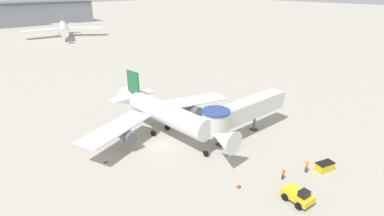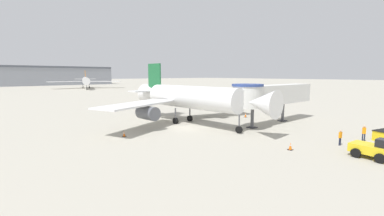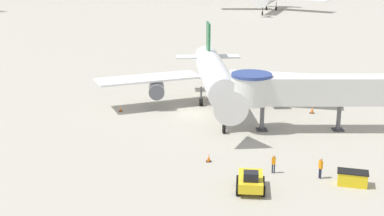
{
  "view_description": "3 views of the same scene",
  "coord_description": "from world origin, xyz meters",
  "px_view_note": "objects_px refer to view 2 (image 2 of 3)",
  "views": [
    {
      "loc": [
        -22.5,
        -33.24,
        22.55
      ],
      "look_at": [
        4.84,
        -1.74,
        5.34
      ],
      "focal_mm": 28.0,
      "sensor_mm": 36.0,
      "label": 1
    },
    {
      "loc": [
        -21.84,
        -26.37,
        7.22
      ],
      "look_at": [
        2.78,
        1.71,
        2.36
      ],
      "focal_mm": 24.0,
      "sensor_mm": 36.0,
      "label": 2
    },
    {
      "loc": [
        -0.57,
        -58.34,
        17.71
      ],
      "look_at": [
        -0.22,
        -5.44,
        2.26
      ],
      "focal_mm": 50.0,
      "sensor_mm": 36.0,
      "label": 3
    }
  ],
  "objects_px": {
    "jet_bridge": "(270,95)",
    "pushback_tug_yellow": "(374,149)",
    "service_container_yellow": "(384,135)",
    "traffic_cone_starboard_wing": "(246,115)",
    "ground_crew_marshaller": "(340,137)",
    "ground_crew_wing_walker": "(364,132)",
    "traffic_cone_port_wing": "(124,134)",
    "main_airplane": "(189,98)",
    "traffic_cone_near_nose": "(290,146)",
    "background_jet_orange_tail": "(86,80)"
  },
  "relations": [
    {
      "from": "jet_bridge",
      "to": "pushback_tug_yellow",
      "type": "xyz_separation_m",
      "value": [
        -6.9,
        -14.62,
        -3.51
      ]
    },
    {
      "from": "service_container_yellow",
      "to": "traffic_cone_starboard_wing",
      "type": "height_order",
      "value": "service_container_yellow"
    },
    {
      "from": "traffic_cone_starboard_wing",
      "to": "ground_crew_marshaller",
      "type": "xyz_separation_m",
      "value": [
        -7.09,
        -17.24,
        0.55
      ]
    },
    {
      "from": "pushback_tug_yellow",
      "to": "ground_crew_wing_walker",
      "type": "bearing_deg",
      "value": 27.56
    },
    {
      "from": "traffic_cone_port_wing",
      "to": "traffic_cone_starboard_wing",
      "type": "bearing_deg",
      "value": -2.23
    },
    {
      "from": "main_airplane",
      "to": "traffic_cone_starboard_wing",
      "type": "xyz_separation_m",
      "value": [
        11.09,
        -1.85,
        -3.46
      ]
    },
    {
      "from": "jet_bridge",
      "to": "service_container_yellow",
      "type": "distance_m",
      "value": 14.15
    },
    {
      "from": "traffic_cone_starboard_wing",
      "to": "ground_crew_marshaller",
      "type": "bearing_deg",
      "value": -112.36
    },
    {
      "from": "main_airplane",
      "to": "ground_crew_marshaller",
      "type": "height_order",
      "value": "main_airplane"
    },
    {
      "from": "main_airplane",
      "to": "traffic_cone_near_nose",
      "type": "relative_size",
      "value": 39.14
    },
    {
      "from": "pushback_tug_yellow",
      "to": "background_jet_orange_tail",
      "type": "bearing_deg",
      "value": 86.96
    },
    {
      "from": "background_jet_orange_tail",
      "to": "main_airplane",
      "type": "bearing_deg",
      "value": -83.46
    },
    {
      "from": "traffic_cone_near_nose",
      "to": "traffic_cone_port_wing",
      "type": "xyz_separation_m",
      "value": [
        -9.63,
        15.54,
        -0.02
      ]
    },
    {
      "from": "main_airplane",
      "to": "traffic_cone_near_nose",
      "type": "xyz_separation_m",
      "value": [
        -1.31,
        -16.53,
        -3.5
      ]
    },
    {
      "from": "traffic_cone_near_nose",
      "to": "ground_crew_wing_walker",
      "type": "height_order",
      "value": "ground_crew_wing_walker"
    },
    {
      "from": "ground_crew_marshaller",
      "to": "service_container_yellow",
      "type": "bearing_deg",
      "value": -7.13
    },
    {
      "from": "jet_bridge",
      "to": "ground_crew_marshaller",
      "type": "bearing_deg",
      "value": -112.01
    },
    {
      "from": "jet_bridge",
      "to": "traffic_cone_near_nose",
      "type": "bearing_deg",
      "value": -138.65
    },
    {
      "from": "traffic_cone_starboard_wing",
      "to": "traffic_cone_near_nose",
      "type": "height_order",
      "value": "traffic_cone_starboard_wing"
    },
    {
      "from": "ground_crew_marshaller",
      "to": "jet_bridge",
      "type": "bearing_deg",
      "value": 82.93
    },
    {
      "from": "pushback_tug_yellow",
      "to": "traffic_cone_port_wing",
      "type": "relative_size",
      "value": 5.15
    },
    {
      "from": "ground_crew_wing_walker",
      "to": "pushback_tug_yellow",
      "type": "bearing_deg",
      "value": 92.03
    },
    {
      "from": "ground_crew_marshaller",
      "to": "traffic_cone_starboard_wing",
      "type": "bearing_deg",
      "value": 82.97
    },
    {
      "from": "pushback_tug_yellow",
      "to": "traffic_cone_port_wing",
      "type": "xyz_separation_m",
      "value": [
        -12.63,
        21.55,
        -0.5
      ]
    },
    {
      "from": "service_container_yellow",
      "to": "traffic_cone_starboard_wing",
      "type": "xyz_separation_m",
      "value": [
        1.22,
        19.67,
        -0.2
      ]
    },
    {
      "from": "traffic_cone_starboard_wing",
      "to": "ground_crew_wing_walker",
      "type": "bearing_deg",
      "value": -100.66
    },
    {
      "from": "ground_crew_marshaller",
      "to": "ground_crew_wing_walker",
      "type": "distance_m",
      "value": 3.8
    },
    {
      "from": "pushback_tug_yellow",
      "to": "background_jet_orange_tail",
      "type": "height_order",
      "value": "background_jet_orange_tail"
    },
    {
      "from": "service_container_yellow",
      "to": "background_jet_orange_tail",
      "type": "xyz_separation_m",
      "value": [
        12.69,
        130.65,
        3.62
      ]
    },
    {
      "from": "traffic_cone_port_wing",
      "to": "background_jet_orange_tail",
      "type": "height_order",
      "value": "background_jet_orange_tail"
    },
    {
      "from": "main_airplane",
      "to": "service_container_yellow",
      "type": "relative_size",
      "value": 10.68
    },
    {
      "from": "service_container_yellow",
      "to": "background_jet_orange_tail",
      "type": "bearing_deg",
      "value": 84.45
    },
    {
      "from": "ground_crew_marshaller",
      "to": "background_jet_orange_tail",
      "type": "bearing_deg",
      "value": 97.09
    },
    {
      "from": "ground_crew_wing_walker",
      "to": "traffic_cone_port_wing",
      "type": "bearing_deg",
      "value": 24.48
    },
    {
      "from": "jet_bridge",
      "to": "traffic_cone_port_wing",
      "type": "xyz_separation_m",
      "value": [
        -19.53,
        6.94,
        -4.01
      ]
    },
    {
      "from": "traffic_cone_port_wing",
      "to": "jet_bridge",
      "type": "bearing_deg",
      "value": -19.55
    },
    {
      "from": "jet_bridge",
      "to": "traffic_cone_starboard_wing",
      "type": "xyz_separation_m",
      "value": [
        2.49,
        6.08,
        -3.95
      ]
    },
    {
      "from": "traffic_cone_near_nose",
      "to": "ground_crew_marshaller",
      "type": "relative_size",
      "value": 0.45
    },
    {
      "from": "traffic_cone_starboard_wing",
      "to": "jet_bridge",
      "type": "bearing_deg",
      "value": -112.3
    },
    {
      "from": "ground_crew_marshaller",
      "to": "traffic_cone_near_nose",
      "type": "bearing_deg",
      "value": 169.57
    },
    {
      "from": "main_airplane",
      "to": "ground_crew_wing_walker",
      "type": "distance_m",
      "value": 21.77
    },
    {
      "from": "pushback_tug_yellow",
      "to": "traffic_cone_port_wing",
      "type": "distance_m",
      "value": 24.99
    },
    {
      "from": "ground_crew_marshaller",
      "to": "traffic_cone_port_wing",
      "type": "bearing_deg",
      "value": 144.86
    },
    {
      "from": "traffic_cone_port_wing",
      "to": "ground_crew_marshaller",
      "type": "xyz_separation_m",
      "value": [
        14.93,
        -18.1,
        0.61
      ]
    },
    {
      "from": "main_airplane",
      "to": "traffic_cone_near_nose",
      "type": "height_order",
      "value": "main_airplane"
    },
    {
      "from": "pushback_tug_yellow",
      "to": "service_container_yellow",
      "type": "height_order",
      "value": "pushback_tug_yellow"
    },
    {
      "from": "traffic_cone_port_wing",
      "to": "ground_crew_wing_walker",
      "type": "bearing_deg",
      "value": -45.96
    },
    {
      "from": "pushback_tug_yellow",
      "to": "background_jet_orange_tail",
      "type": "distance_m",
      "value": 133.36
    },
    {
      "from": "service_container_yellow",
      "to": "traffic_cone_near_nose",
      "type": "bearing_deg",
      "value": 155.95
    },
    {
      "from": "traffic_cone_starboard_wing",
      "to": "service_container_yellow",
      "type": "bearing_deg",
      "value": -93.54
    }
  ]
}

